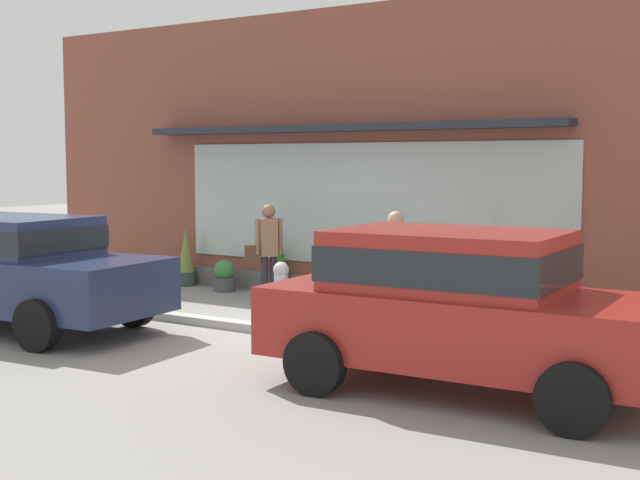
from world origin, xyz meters
The scene contains 13 objects.
ground_plane centered at (0.00, 0.00, 0.00)m, with size 60.00×60.00×0.00m, color gray.
curb_strip centered at (0.00, -0.20, 0.06)m, with size 14.00×0.24×0.12m, color #B2B2AD.
storefront centered at (0.01, 3.18, 2.46)m, with size 14.00×0.81×5.04m.
fire_hydrant centered at (-0.01, 1.17, 0.41)m, with size 0.40×0.37×0.82m.
pedestrian_with_handbag centered at (-0.61, 1.63, 0.98)m, with size 0.50×0.48×1.69m.
pedestrian_passerby centered at (2.06, 1.04, 0.99)m, with size 0.24×0.45×1.69m.
parked_car_navy centered at (-2.65, -1.87, 0.92)m, with size 4.71×2.25×1.61m.
parked_car_red centered at (4.15, -1.54, 0.95)m, with size 4.28×2.11×1.68m.
potted_plant_window_right centered at (-1.17, 2.77, 0.55)m, with size 0.37×0.37×1.14m.
potted_plant_window_center centered at (3.69, 2.61, 0.22)m, with size 0.26×0.26×0.45m.
potted_plant_window_left centered at (-2.24, 2.52, 0.28)m, with size 0.40×0.40×0.58m.
potted_plant_near_hydrant centered at (-0.02, 2.58, 0.31)m, with size 0.38×0.38×0.59m.
potted_plant_low_front centered at (-3.33, 2.70, 0.53)m, with size 0.36×0.36×1.11m.
Camera 1 is at (7.61, -9.70, 2.40)m, focal length 47.88 mm.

